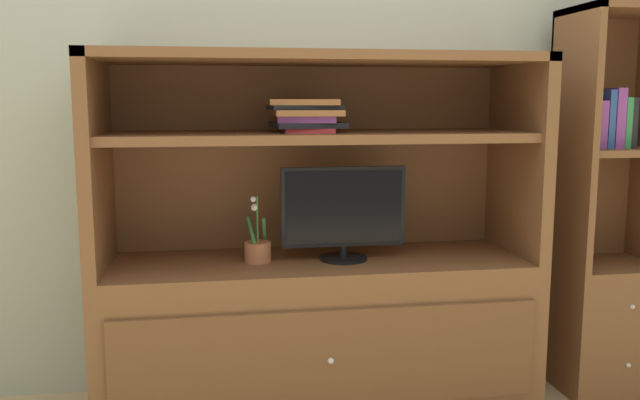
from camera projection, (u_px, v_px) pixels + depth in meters
name	position (u px, v px, depth m)	size (l,w,h in m)	color
painted_rear_wall	(305.00, 71.00, 2.94)	(6.00, 0.10, 2.80)	#ADB29E
media_console	(318.00, 297.00, 2.74)	(1.75, 0.59, 1.45)	brown
tv_monitor	(344.00, 212.00, 2.67)	(0.50, 0.19, 0.38)	black
potted_plant	(258.00, 250.00, 2.66)	(0.11, 0.13, 0.27)	#B26642
magazine_stack	(305.00, 115.00, 2.62)	(0.30, 0.35, 0.13)	red
bookshelf_tall	(606.00, 264.00, 2.94)	(0.44, 0.39, 1.66)	brown
upright_book_row	(605.00, 121.00, 2.83)	(0.21, 0.18, 0.25)	gold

